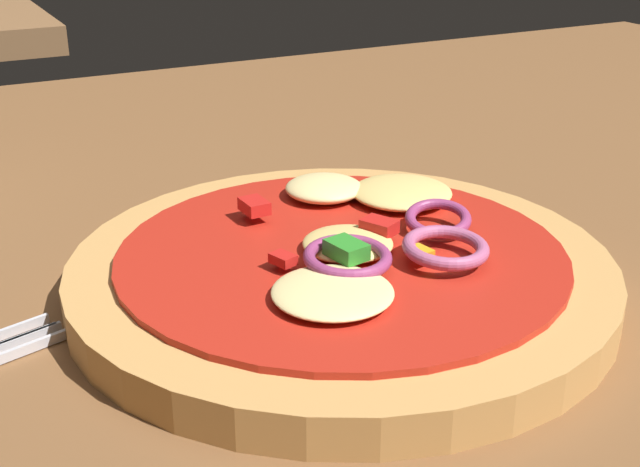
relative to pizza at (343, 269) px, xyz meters
The scene contains 2 objects.
dining_table 0.05m from the pizza, 159.18° to the left, with size 1.35×0.90×0.03m.
pizza is the anchor object (origin of this frame).
Camera 1 is at (-0.12, -0.31, 0.20)m, focal length 47.91 mm.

